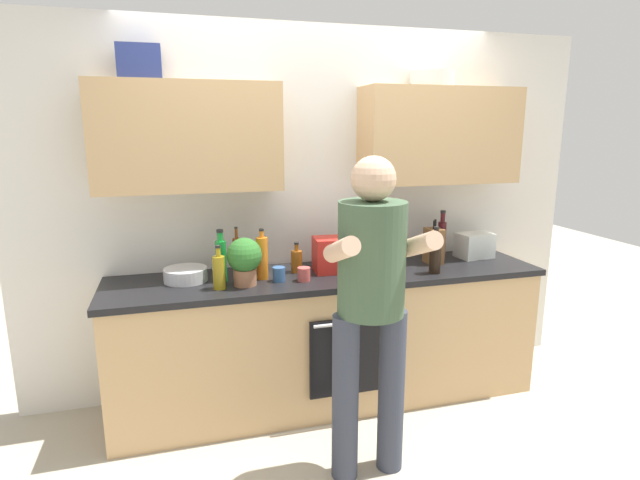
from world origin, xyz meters
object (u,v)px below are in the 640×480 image
object	(u,v)px
potted_herb	(244,259)
bottle_water	(378,247)
person_standing	(371,295)
bottle_syrup	(297,261)
bottle_soy	(435,254)
bottle_oil	(219,272)
mixing_bowl	(186,275)
bottle_soda	(221,259)
grocery_bag_crisps	(330,255)
bottle_juice	(262,257)
cup_coffee	(367,265)
cup_tea	(279,274)
grocery_bag_produce	(474,245)
knife_block	(434,246)
bottle_wine	(442,238)
bottle_vinegar	(237,257)
cup_ceramic	(304,274)

from	to	relation	value
potted_herb	bottle_water	bearing A→B (deg)	11.13
person_standing	bottle_syrup	bearing A→B (deg)	101.52
bottle_syrup	person_standing	bearing A→B (deg)	-78.48
bottle_soy	bottle_oil	distance (m)	1.38
bottle_water	mixing_bowl	distance (m)	1.28
bottle_soda	grocery_bag_crisps	distance (m)	0.71
bottle_juice	potted_herb	xyz separation A→B (m)	(-0.12, -0.10, 0.03)
person_standing	bottle_syrup	size ratio (longest dim) A/B	8.50
cup_coffee	cup_tea	bearing A→B (deg)	-174.52
person_standing	grocery_bag_crisps	size ratio (longest dim) A/B	7.47
bottle_water	bottle_oil	world-z (taller)	bottle_water
bottle_soda	grocery_bag_produce	bearing A→B (deg)	2.87
knife_block	grocery_bag_produce	xyz separation A→B (m)	(0.37, 0.06, -0.04)
bottle_water	grocery_bag_crisps	xyz separation A→B (m)	(-0.35, -0.04, -0.02)
potted_herb	grocery_bag_produce	world-z (taller)	potted_herb
cup_tea	grocery_bag_produce	bearing A→B (deg)	7.28
bottle_water	potted_herb	bearing A→B (deg)	-168.87
bottle_wine	mixing_bowl	xyz separation A→B (m)	(-1.81, -0.08, -0.11)
potted_herb	grocery_bag_produce	size ratio (longest dim) A/B	1.19
grocery_bag_produce	grocery_bag_crisps	bearing A→B (deg)	-176.43
person_standing	bottle_vinegar	xyz separation A→B (m)	(-0.57, 0.84, 0.02)
person_standing	mixing_bowl	size ratio (longest dim) A/B	6.37
bottle_wine	bottle_syrup	distance (m)	1.10
grocery_bag_crisps	bottle_oil	bearing A→B (deg)	-166.90
bottle_wine	bottle_oil	distance (m)	1.64
bottle_syrup	bottle_juice	distance (m)	0.26
cup_coffee	grocery_bag_produce	size ratio (longest dim) A/B	0.36
bottle_syrup	grocery_bag_crisps	world-z (taller)	grocery_bag_crisps
bottle_wine	bottle_water	bearing A→B (deg)	-171.69
bottle_soy	grocery_bag_produce	world-z (taller)	bottle_soy
bottle_vinegar	knife_block	xyz separation A→B (m)	(1.37, -0.01, -0.01)
bottle_wine	cup_ceramic	world-z (taller)	bottle_wine
cup_ceramic	cup_tea	distance (m)	0.15
bottle_water	bottle_soda	world-z (taller)	bottle_soda
bottle_water	grocery_bag_produce	world-z (taller)	bottle_water
person_standing	bottle_oil	distance (m)	0.96
knife_block	mixing_bowl	bearing A→B (deg)	178.78
grocery_bag_produce	mixing_bowl	bearing A→B (deg)	-179.25
bottle_soy	bottle_wine	bearing A→B (deg)	55.45
person_standing	potted_herb	bearing A→B (deg)	128.51
grocery_bag_crisps	potted_herb	bearing A→B (deg)	-166.31
bottle_juice	bottle_syrup	bearing A→B (deg)	19.69
bottle_syrup	potted_herb	world-z (taller)	potted_herb
person_standing	bottle_soda	size ratio (longest dim) A/B	5.21
bottle_oil	grocery_bag_crisps	distance (m)	0.76
bottle_juice	grocery_bag_produce	distance (m)	1.59
grocery_bag_crisps	grocery_bag_produce	bearing A→B (deg)	3.57
bottle_soy	cup_tea	bearing A→B (deg)	174.36
person_standing	bottle_wine	distance (m)	1.32
bottle_oil	potted_herb	bearing A→B (deg)	10.86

